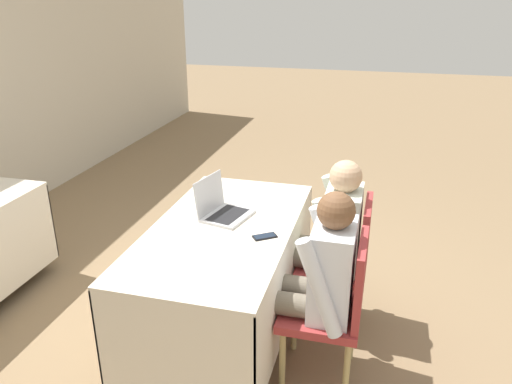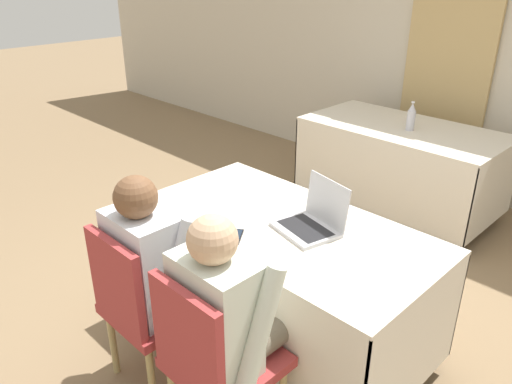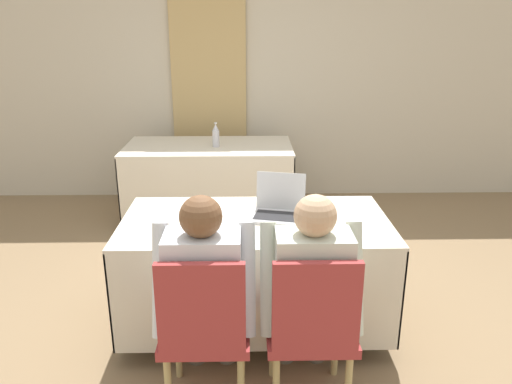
% 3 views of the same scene
% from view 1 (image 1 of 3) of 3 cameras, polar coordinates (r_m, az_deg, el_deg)
% --- Properties ---
extents(ground_plane, '(24.00, 24.00, 0.00)m').
position_cam_1_polar(ground_plane, '(3.47, -3.50, -15.23)').
color(ground_plane, '#846B4C').
extents(conference_table_near, '(1.63, 0.85, 0.75)m').
position_cam_1_polar(conference_table_near, '(3.16, -3.74, -6.91)').
color(conference_table_near, beige).
rests_on(conference_table_near, ground_plane).
extents(laptop, '(0.36, 0.34, 0.25)m').
position_cam_1_polar(laptop, '(3.19, -3.88, -1.99)').
color(laptop, '#B7B7BC').
rests_on(laptop, conference_table_near).
extents(cell_phone, '(0.14, 0.15, 0.01)m').
position_cam_1_polar(cell_phone, '(2.93, 1.00, -5.10)').
color(cell_phone, black).
rests_on(cell_phone, conference_table_near).
extents(paper_beside_laptop, '(0.26, 0.33, 0.00)m').
position_cam_1_polar(paper_beside_laptop, '(2.75, -1.00, -7.22)').
color(paper_beside_laptop, white).
rests_on(paper_beside_laptop, conference_table_near).
extents(paper_centre_table, '(0.21, 0.30, 0.00)m').
position_cam_1_polar(paper_centre_table, '(2.89, -6.69, -5.80)').
color(paper_centre_table, white).
rests_on(paper_centre_table, conference_table_near).
extents(chair_near_left, '(0.44, 0.44, 0.89)m').
position_cam_1_polar(chair_near_left, '(2.85, 9.00, -12.55)').
color(chair_near_left, tan).
rests_on(chair_near_left, ground_plane).
extents(chair_near_right, '(0.44, 0.44, 0.89)m').
position_cam_1_polar(chair_near_right, '(3.30, 10.03, -7.50)').
color(chair_near_right, tan).
rests_on(chair_near_right, ground_plane).
extents(person_checkered_shirt, '(0.50, 0.52, 1.15)m').
position_cam_1_polar(person_checkered_shirt, '(2.77, 7.06, -9.58)').
color(person_checkered_shirt, '#665B4C').
rests_on(person_checkered_shirt, ground_plane).
extents(person_white_shirt, '(0.50, 0.52, 1.15)m').
position_cam_1_polar(person_white_shirt, '(3.23, 8.40, -4.83)').
color(person_white_shirt, '#665B4C').
rests_on(person_white_shirt, ground_plane).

